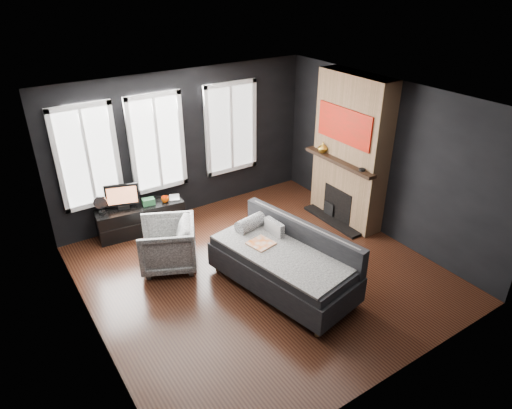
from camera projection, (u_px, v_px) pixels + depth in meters
floor at (261, 273)px, 7.12m from camera, size 5.00×5.00×0.00m
ceiling at (262, 102)px, 5.86m from camera, size 5.00×5.00×0.00m
wall_back at (185, 144)px, 8.33m from camera, size 5.00×0.02×2.70m
wall_left at (83, 250)px, 5.27m from camera, size 0.02×5.00×2.70m
wall_right at (384, 159)px, 7.70m from camera, size 0.02×5.00×2.70m
windows at (157, 92)px, 7.60m from camera, size 4.00×0.16×1.76m
fireplace at (351, 151)px, 8.05m from camera, size 0.70×1.62×2.70m
sofa at (283, 261)px, 6.58m from camera, size 1.52×2.39×0.95m
stripe_pillow at (274, 232)px, 6.89m from camera, size 0.11×0.38×0.38m
armchair at (167, 242)px, 7.11m from camera, size 1.06×1.09×0.86m
media_console at (141, 218)px, 8.12m from camera, size 1.55×0.63×0.52m
monitor at (122, 195)px, 7.79m from camera, size 0.59×0.29×0.52m
desk_fan at (101, 204)px, 7.69m from camera, size 0.31×0.31×0.32m
mug at (165, 199)px, 8.09m from camera, size 0.15×0.12×0.13m
book at (169, 192)px, 8.18m from camera, size 0.17×0.09×0.25m
storage_box at (148, 202)px, 8.00m from camera, size 0.23×0.16×0.12m
mantel_vase at (323, 148)px, 8.27m from camera, size 0.25×0.25×0.18m
mantel_clock at (362, 170)px, 7.57m from camera, size 0.11×0.11×0.04m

